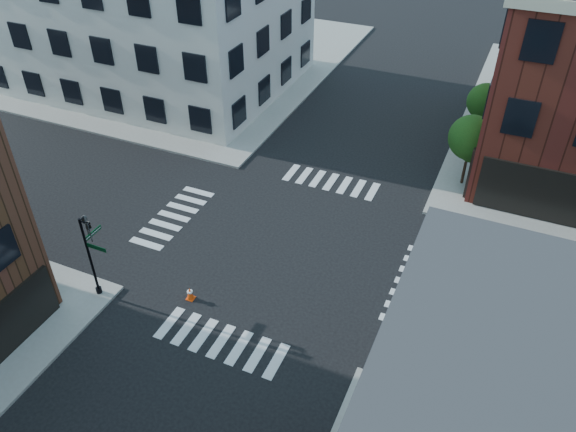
{
  "coord_description": "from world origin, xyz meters",
  "views": [
    {
      "loc": [
        9.38,
        -20.9,
        19.35
      ],
      "look_at": [
        0.32,
        -0.38,
        2.5
      ],
      "focal_mm": 35.0,
      "sensor_mm": 36.0,
      "label": 1
    }
  ],
  "objects": [
    {
      "name": "tree_far",
      "position": [
        7.56,
        15.98,
        2.87
      ],
      "size": [
        2.43,
        2.43,
        4.07
      ],
      "color": "black",
      "rests_on": "ground"
    },
    {
      "name": "traffic_cone",
      "position": [
        -2.63,
        -5.27,
        0.34
      ],
      "size": [
        0.4,
        0.4,
        0.71
      ],
      "rotation": [
        0.0,
        0.0,
        0.04
      ],
      "color": "#F0430A",
      "rests_on": "ground"
    },
    {
      "name": "box_truck",
      "position": [
        13.26,
        -3.72,
        2.01
      ],
      "size": [
        8.59,
        2.75,
        3.86
      ],
      "rotation": [
        0.0,
        0.0,
        0.01
      ],
      "color": "silver",
      "rests_on": "ground"
    },
    {
      "name": "building_nw",
      "position": [
        -19.0,
        16.0,
        5.5
      ],
      "size": [
        22.0,
        16.0,
        11.0
      ],
      "primitive_type": "cube",
      "color": "silver",
      "rests_on": "ground"
    },
    {
      "name": "sidewalk_nw",
      "position": [
        -21.0,
        21.0,
        0.07
      ],
      "size": [
        30.0,
        30.0,
        0.15
      ],
      "primitive_type": "cube",
      "color": "gray",
      "rests_on": "ground"
    },
    {
      "name": "ground",
      "position": [
        0.0,
        0.0,
        0.0
      ],
      "size": [
        120.0,
        120.0,
        0.0
      ],
      "primitive_type": "plane",
      "color": "black",
      "rests_on": "ground"
    },
    {
      "name": "signal_pole",
      "position": [
        -6.72,
        -6.68,
        2.86
      ],
      "size": [
        1.29,
        1.24,
        4.6
      ],
      "color": "black",
      "rests_on": "ground"
    },
    {
      "name": "tree_near",
      "position": [
        7.56,
        9.98,
        3.16
      ],
      "size": [
        2.69,
        2.69,
        4.49
      ],
      "color": "black",
      "rests_on": "ground"
    }
  ]
}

